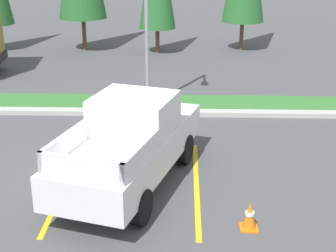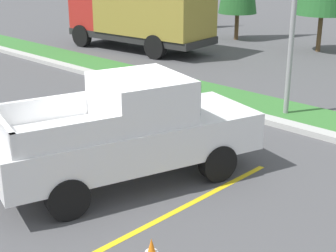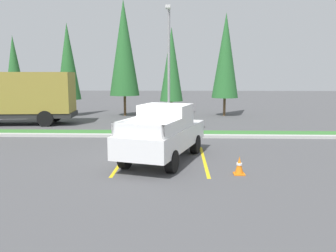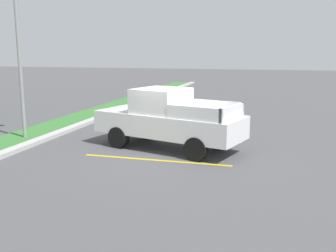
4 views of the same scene
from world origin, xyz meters
name	(u,v)px [view 4 (image 4 of 4)]	position (x,y,z in m)	size (l,w,h in m)	color
ground_plane	(167,152)	(0.00, 0.00, 0.00)	(120.00, 120.00, 0.00)	#4C4C4F
parking_line_near	(156,160)	(-1.10, 0.07, 0.00)	(0.12, 4.80, 0.01)	yellow
parking_line_far	(179,139)	(2.00, 0.07, 0.00)	(0.12, 4.80, 0.01)	yellow
curb_strip	(38,141)	(0.00, 5.00, 0.07)	(56.00, 0.40, 0.15)	#B2B2AD
grass_median	(13,140)	(0.00, 6.10, 0.03)	(56.00, 1.80, 0.06)	#387533
pickup_truck_main	(167,119)	(0.47, 0.12, 1.04)	(3.32, 5.54, 2.10)	black
street_light	(22,38)	(0.46, 5.74, 3.86)	(0.24, 1.49, 6.63)	gray
traffic_cone	(230,129)	(3.02, -1.79, 0.29)	(0.36, 0.36, 0.60)	orange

